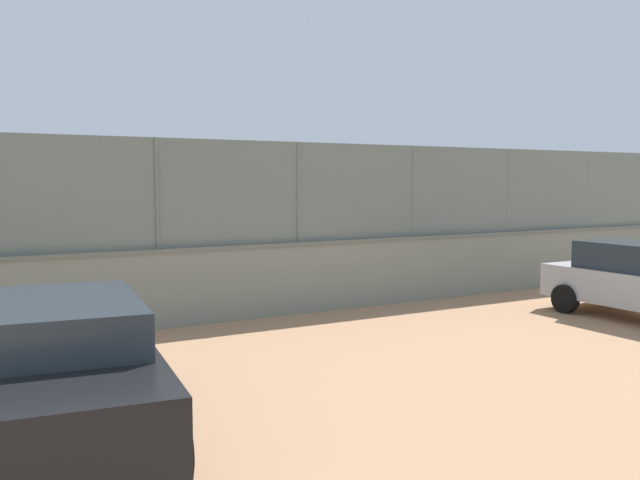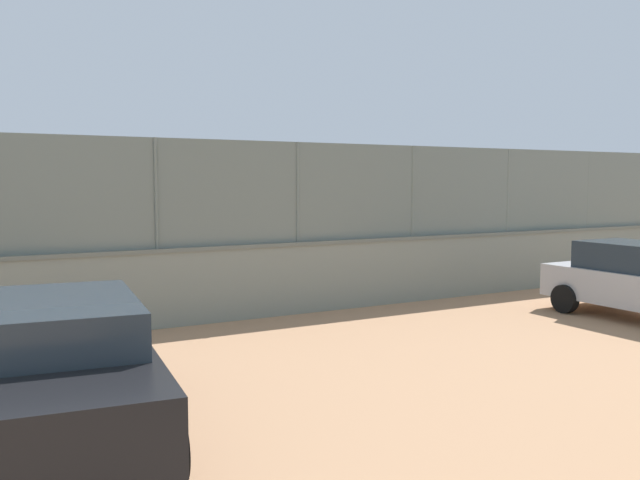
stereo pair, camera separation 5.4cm
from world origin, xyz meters
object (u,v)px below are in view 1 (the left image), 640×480
at_px(player_foreground_swinging, 223,243).
at_px(sports_ball, 445,277).
at_px(parked_car_black, 68,366).
at_px(player_crossing_court, 114,255).
at_px(player_at_service_line, 433,241).

distance_m(player_foreground_swinging, sports_ball, 6.97).
relative_size(player_foreground_swinging, sports_ball, 10.39).
relative_size(sports_ball, parked_car_black, 0.03).
height_order(player_foreground_swinging, player_crossing_court, player_crossing_court).
distance_m(sports_ball, parked_car_black, 13.79).
xyz_separation_m(player_foreground_swinging, sports_ball, (-5.07, 4.71, -0.85)).
distance_m(player_foreground_swinging, parked_car_black, 13.78).
relative_size(player_at_service_line, player_foreground_swinging, 1.06).
bearing_deg(sports_ball, player_crossing_court, -14.80).
xyz_separation_m(player_crossing_court, sports_ball, (-8.97, 2.37, -0.90)).
bearing_deg(sports_ball, player_foreground_swinging, -42.86).
bearing_deg(parked_car_black, sports_ball, -147.36).
height_order(player_at_service_line, sports_ball, player_at_service_line).
xyz_separation_m(player_foreground_swinging, player_crossing_court, (3.90, 2.34, 0.05)).
bearing_deg(player_crossing_court, player_foreground_swinging, -149.06).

